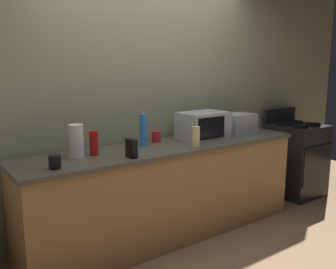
# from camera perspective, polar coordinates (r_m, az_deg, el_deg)

# --- Properties ---
(ground_plane) EXTENTS (8.00, 8.00, 0.00)m
(ground_plane) POSITION_cam_1_polar(r_m,az_deg,el_deg) (3.44, 4.09, -17.66)
(ground_plane) COLOR #93704C
(back_wall) EXTENTS (6.40, 0.10, 2.70)m
(back_wall) POSITION_cam_1_polar(r_m,az_deg,el_deg) (3.69, -3.75, 6.32)
(back_wall) COLOR gray
(back_wall) RESTS_ON ground_plane
(counter_run) EXTENTS (2.84, 0.64, 0.90)m
(counter_run) POSITION_cam_1_polar(r_m,az_deg,el_deg) (3.54, 0.00, -8.74)
(counter_run) COLOR #B27F4C
(counter_run) RESTS_ON ground_plane
(stove_range) EXTENTS (0.60, 0.61, 1.08)m
(stove_range) POSITION_cam_1_polar(r_m,az_deg,el_deg) (4.93, 19.25, -3.60)
(stove_range) COLOR black
(stove_range) RESTS_ON ground_plane
(microwave) EXTENTS (0.48, 0.35, 0.27)m
(microwave) POSITION_cam_1_polar(r_m,az_deg,el_deg) (3.72, 5.46, 1.44)
(microwave) COLOR #B7BABF
(microwave) RESTS_ON counter_run
(toaster_oven) EXTENTS (0.34, 0.26, 0.21)m
(toaster_oven) POSITION_cam_1_polar(r_m,az_deg,el_deg) (4.09, 10.87, 1.72)
(toaster_oven) COLOR #B7BABF
(toaster_oven) RESTS_ON counter_run
(paper_towel_roll) EXTENTS (0.12, 0.12, 0.27)m
(paper_towel_roll) POSITION_cam_1_polar(r_m,az_deg,el_deg) (3.02, -14.09, -1.01)
(paper_towel_roll) COLOR white
(paper_towel_roll) RESTS_ON counter_run
(cordless_phone) EXTENTS (0.06, 0.11, 0.15)m
(cordless_phone) POSITION_cam_1_polar(r_m,az_deg,el_deg) (2.96, -5.71, -2.16)
(cordless_phone) COLOR black
(cordless_phone) RESTS_ON counter_run
(bottle_hot_sauce) EXTENTS (0.07, 0.07, 0.21)m
(bottle_hot_sauce) POSITION_cam_1_polar(r_m,az_deg,el_deg) (3.08, -11.47, -1.30)
(bottle_hot_sauce) COLOR red
(bottle_hot_sauce) RESTS_ON counter_run
(bottle_hand_soap) EXTENTS (0.07, 0.07, 0.20)m
(bottle_hand_soap) POSITION_cam_1_polar(r_m,az_deg,el_deg) (3.30, 4.34, -0.42)
(bottle_hand_soap) COLOR beige
(bottle_hand_soap) RESTS_ON counter_run
(bottle_spray_cleaner) EXTENTS (0.07, 0.07, 0.30)m
(bottle_spray_cleaner) POSITION_cam_1_polar(r_m,az_deg,el_deg) (3.36, -3.89, 0.71)
(bottle_spray_cleaner) COLOR #338CE5
(bottle_spray_cleaner) RESTS_ON counter_run
(mug_black) EXTENTS (0.09, 0.09, 0.10)m
(mug_black) POSITION_cam_1_polar(r_m,az_deg,el_deg) (2.77, -17.21, -4.10)
(mug_black) COLOR black
(mug_black) RESTS_ON counter_run
(mug_red) EXTENTS (0.09, 0.09, 0.11)m
(mug_red) POSITION_cam_1_polar(r_m,az_deg,el_deg) (3.55, -1.84, -0.30)
(mug_red) COLOR red
(mug_red) RESTS_ON counter_run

